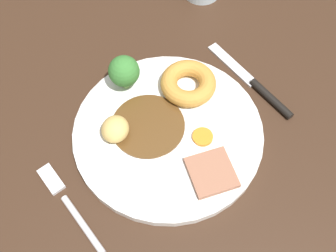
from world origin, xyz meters
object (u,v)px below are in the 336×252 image
(carrot_coin_front, at_px, (203,137))
(fork, at_px, (69,205))
(meat_slice_main, at_px, (212,172))
(knife, at_px, (256,85))
(roast_potato_left, at_px, (115,129))
(broccoli_floret, at_px, (124,71))
(yorkshire_pudding, at_px, (188,83))
(dinner_plate, at_px, (168,132))

(carrot_coin_front, bearing_deg, fork, 170.61)
(meat_slice_main, xyz_separation_m, fork, (-0.18, 0.08, -0.01))
(knife, bearing_deg, fork, 88.74)
(roast_potato_left, bearing_deg, carrot_coin_front, -39.72)
(roast_potato_left, height_order, knife, roast_potato_left)
(meat_slice_main, relative_size, broccoli_floret, 1.05)
(fork, bearing_deg, yorkshire_pudding, -80.12)
(meat_slice_main, height_order, fork, meat_slice_main)
(fork, bearing_deg, roast_potato_left, -68.17)
(yorkshire_pudding, xyz_separation_m, broccoli_floret, (-0.07, 0.06, 0.02))
(yorkshire_pudding, relative_size, knife, 0.46)
(yorkshire_pudding, bearing_deg, dinner_plate, -150.13)
(broccoli_floret, height_order, knife, broccoli_floret)
(yorkshire_pudding, height_order, broccoli_floret, broccoli_floret)
(roast_potato_left, bearing_deg, fork, -156.93)
(dinner_plate, xyz_separation_m, roast_potato_left, (-0.06, 0.04, 0.02))
(meat_slice_main, height_order, roast_potato_left, roast_potato_left)
(dinner_plate, distance_m, broccoli_floret, 0.11)
(yorkshire_pudding, distance_m, knife, 0.11)
(dinner_plate, xyz_separation_m, fork, (-0.17, -0.01, -0.00))
(meat_slice_main, xyz_separation_m, yorkshire_pudding, (0.07, 0.13, 0.01))
(dinner_plate, relative_size, meat_slice_main, 4.52)
(yorkshire_pudding, xyz_separation_m, carrot_coin_front, (-0.04, -0.08, -0.01))
(roast_potato_left, height_order, broccoli_floret, broccoli_floret)
(meat_slice_main, distance_m, yorkshire_pudding, 0.15)
(roast_potato_left, bearing_deg, knife, -13.58)
(carrot_coin_front, height_order, knife, carrot_coin_front)
(dinner_plate, distance_m, fork, 0.17)
(yorkshire_pudding, distance_m, broccoli_floret, 0.10)
(yorkshire_pudding, bearing_deg, knife, -31.11)
(meat_slice_main, bearing_deg, fork, 154.58)
(dinner_plate, height_order, roast_potato_left, roast_potato_left)
(carrot_coin_front, xyz_separation_m, fork, (-0.20, 0.03, -0.01))
(yorkshire_pudding, xyz_separation_m, knife, (0.09, -0.06, -0.02))
(dinner_plate, bearing_deg, meat_slice_main, -87.27)
(dinner_plate, bearing_deg, knife, -5.89)
(broccoli_floret, distance_m, knife, 0.21)
(roast_potato_left, xyz_separation_m, carrot_coin_front, (0.10, -0.08, -0.01))
(knife, bearing_deg, roast_potato_left, 76.76)
(carrot_coin_front, relative_size, knife, 0.16)
(yorkshire_pudding, bearing_deg, broccoli_floret, 139.15)
(meat_slice_main, relative_size, carrot_coin_front, 2.06)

